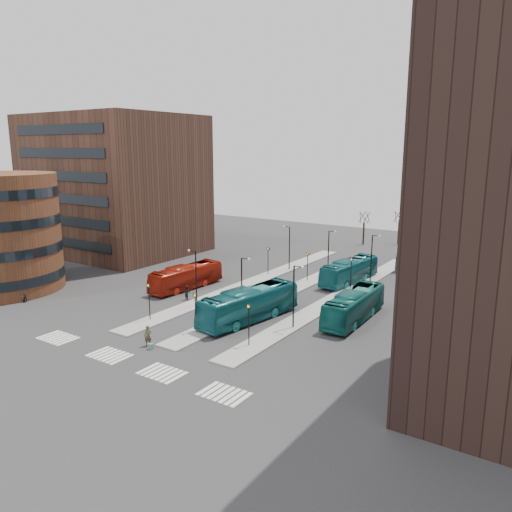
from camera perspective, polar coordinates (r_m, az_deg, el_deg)
The scene contains 21 objects.
ground at distance 41.13m, azimuth -19.83°, elevation -12.78°, with size 160.00×160.00×0.00m, color #2A2A2D.
island_left at distance 64.35m, azimuth -0.23°, elevation -2.90°, with size 2.50×45.00×0.15m, color gray.
island_mid at distance 61.32m, azimuth 4.43°, elevation -3.71°, with size 2.50×45.00×0.15m, color gray.
island_right at distance 58.74m, azimuth 9.55°, elevation -4.56°, with size 2.50×45.00×0.15m, color gray.
suitcase at distance 44.32m, azimuth -11.93°, elevation -10.08°, with size 0.41×0.33×0.51m, color #1A4992.
red_bus at distance 61.60m, azimuth -7.97°, elevation -2.37°, with size 2.47×10.56×2.94m, color #9D1B0C.
teal_bus_a at distance 49.78m, azimuth -0.77°, elevation -5.55°, with size 2.82×12.07×3.36m, color #135B62.
teal_bus_b at distance 64.76m, azimuth 10.63°, elevation -1.69°, with size 2.58×11.01×3.07m, color #15616B.
teal_bus_c at distance 50.85m, azimuth 11.16°, elevation -5.57°, with size 2.58×11.03×3.07m, color #13605E.
teal_bus_d at distance 76.43m, azimuth 18.61°, elevation 0.17°, with size 2.93×12.52×3.49m, color #166A71.
traveller at distance 44.83m, azimuth -12.25°, elevation -8.91°, with size 0.68×0.44×1.86m, color #454129.
commuter_a at distance 57.29m, azimuth -7.87°, elevation -4.15°, with size 0.81×0.63×1.66m, color black.
commuter_b at distance 51.15m, azimuth -4.38°, elevation -6.09°, with size 0.97×0.41×1.66m, color black.
commuter_c at distance 51.21m, azimuth -4.90°, elevation -6.03°, with size 1.13×0.65×1.74m, color black.
bicycle_mid at distance 61.95m, azimuth -25.31°, elevation -4.33°, with size 0.45×1.58×0.95m, color gray.
bicycle_far at distance 62.16m, azimuth -24.98°, elevation -4.28°, with size 0.59×1.69×0.89m, color gray.
crosswalk_stripes at distance 42.13m, azimuth -13.93°, elevation -11.77°, with size 22.35×2.40×0.01m.
office_block at distance 85.45m, azimuth -15.76°, elevation 7.84°, with size 25.00×20.12×22.00m.
sign_poles at distance 55.12m, azimuth 0.52°, elevation -2.99°, with size 12.45×22.12×3.65m.
lamp_posts at distance 58.45m, azimuth 4.07°, elevation -0.95°, with size 14.04×20.24×6.12m.
bare_trees at distance 89.84m, azimuth 15.14°, elevation 2.75°, with size 10.97×8.14×5.90m.
Camera 1 is at (30.73, -21.49, 16.89)m, focal length 35.00 mm.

